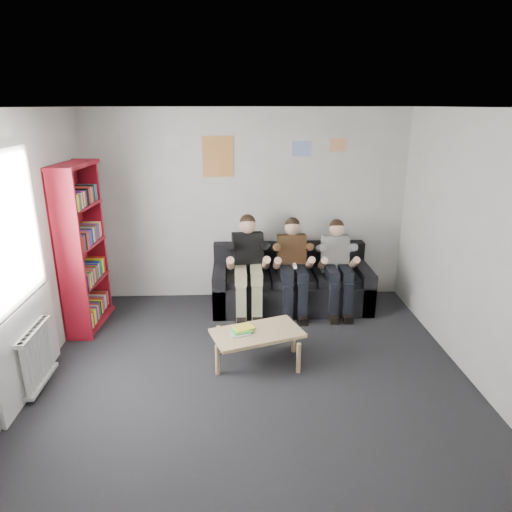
{
  "coord_description": "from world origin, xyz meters",
  "views": [
    {
      "loc": [
        -0.16,
        -3.87,
        2.72
      ],
      "look_at": [
        0.07,
        1.3,
        1.0
      ],
      "focal_mm": 32.0,
      "sensor_mm": 36.0,
      "label": 1
    }
  ],
  "objects": [
    {
      "name": "poster_pink",
      "position": [
        1.25,
        2.49,
        2.2
      ],
      "size": [
        0.22,
        0.01,
        0.18
      ],
      "primitive_type": "cube",
      "color": "#DF4588",
      "rests_on": "room_shell"
    },
    {
      "name": "window",
      "position": [
        -2.22,
        0.2,
        1.03
      ],
      "size": [
        0.05,
        1.3,
        2.36
      ],
      "color": "white",
      "rests_on": "room_shell"
    },
    {
      "name": "person_right",
      "position": [
        1.2,
        1.89,
        0.63
      ],
      "size": [
        0.37,
        0.8,
        1.26
      ],
      "rotation": [
        0.0,
        0.0,
        -0.04
      ],
      "color": "white",
      "rests_on": "sofa"
    },
    {
      "name": "poster_large",
      "position": [
        -0.4,
        2.49,
        2.05
      ],
      "size": [
        0.42,
        0.01,
        0.55
      ],
      "primitive_type": "cube",
      "color": "gold",
      "rests_on": "room_shell"
    },
    {
      "name": "poster_blue",
      "position": [
        0.75,
        2.49,
        2.15
      ],
      "size": [
        0.25,
        0.01,
        0.2
      ],
      "primitive_type": "cube",
      "color": "#3F6CD9",
      "rests_on": "room_shell"
    },
    {
      "name": "game_cases",
      "position": [
        -0.12,
        0.55,
        0.41
      ],
      "size": [
        0.26,
        0.22,
        0.05
      ],
      "rotation": [
        0.0,
        0.0,
        0.25
      ],
      "color": "silver",
      "rests_on": "coffee_table"
    },
    {
      "name": "bookshelf",
      "position": [
        -2.07,
        1.61,
        1.04
      ],
      "size": [
        0.31,
        0.93,
        2.08
      ],
      "rotation": [
        0.0,
        0.0,
        -0.08
      ],
      "color": "maroon",
      "rests_on": "ground"
    },
    {
      "name": "room_shell",
      "position": [
        0.0,
        0.0,
        1.35
      ],
      "size": [
        5.0,
        5.0,
        5.0
      ],
      "color": "black",
      "rests_on": "ground"
    },
    {
      "name": "poster_sign",
      "position": [
        -1.0,
        2.49,
        2.25
      ],
      "size": [
        0.2,
        0.01,
        0.14
      ],
      "primitive_type": "cube",
      "color": "silver",
      "rests_on": "room_shell"
    },
    {
      "name": "radiator",
      "position": [
        -2.15,
        0.2,
        0.35
      ],
      "size": [
        0.1,
        0.64,
        0.6
      ],
      "color": "white",
      "rests_on": "ground"
    },
    {
      "name": "person_left",
      "position": [
        -0.01,
        1.89,
        0.66
      ],
      "size": [
        0.41,
        0.88,
        1.33
      ],
      "rotation": [
        0.0,
        0.0,
        0.13
      ],
      "color": "black",
      "rests_on": "sofa"
    },
    {
      "name": "coffee_table",
      "position": [
        0.05,
        0.57,
        0.34
      ],
      "size": [
        0.95,
        0.53,
        0.38
      ],
      "rotation": [
        0.0,
        0.0,
        0.34
      ],
      "color": "tan",
      "rests_on": "ground"
    },
    {
      "name": "person_middle",
      "position": [
        0.6,
        1.89,
        0.64
      ],
      "size": [
        0.39,
        0.83,
        1.29
      ],
      "rotation": [
        0.0,
        0.0,
        0.03
      ],
      "color": "#4C3219",
      "rests_on": "sofa"
    },
    {
      "name": "sofa",
      "position": [
        0.6,
        2.09,
        0.3
      ],
      "size": [
        2.17,
        0.89,
        0.84
      ],
      "color": "black",
      "rests_on": "ground"
    }
  ]
}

